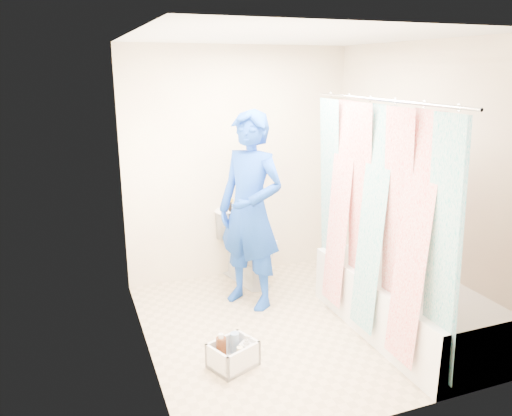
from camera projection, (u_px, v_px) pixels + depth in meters
name	position (u px, v px, depth m)	size (l,w,h in m)	color
floor	(288.00, 326.00, 4.36)	(2.60, 2.60, 0.00)	tan
ceiling	(294.00, 36.00, 3.71)	(2.40, 2.60, 0.02)	silver
wall_back	(239.00, 165.00, 5.20)	(2.40, 0.02, 2.40)	beige
wall_front	(385.00, 244.00, 2.86)	(2.40, 0.02, 2.40)	beige
wall_left	(141.00, 207.00, 3.62)	(0.02, 2.60, 2.40)	beige
wall_right	(413.00, 181.00, 4.44)	(0.02, 2.60, 2.40)	beige
bathtub	(402.00, 303.00, 4.19)	(0.70, 1.75, 0.50)	white
curtain_rod	(382.00, 100.00, 3.62)	(0.02, 0.02, 1.90)	silver
shower_curtain	(374.00, 222.00, 3.88)	(0.06, 1.75, 1.80)	white
toilet	(247.00, 247.00, 5.20)	(0.42, 0.74, 0.76)	white
tank_lid	(254.00, 244.00, 5.08)	(0.46, 0.20, 0.04)	white
tank_internals	(233.00, 209.00, 5.23)	(0.18, 0.08, 0.25)	black
plumber	(250.00, 211.00, 4.55)	(0.67, 0.44, 1.83)	#0E2A95
cleaning_caddy	(234.00, 355.00, 3.75)	(0.40, 0.37, 0.25)	silver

